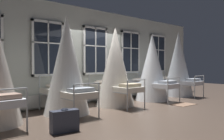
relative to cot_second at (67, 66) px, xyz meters
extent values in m
plane|color=#4C3D33|center=(1.83, 0.02, -1.30)|extent=(21.47, 21.47, 0.00)
cube|color=#B2B7AD|center=(1.83, 1.20, 0.35)|extent=(11.73, 0.10, 3.29)
cube|color=silver|center=(-1.33, 1.09, 0.53)|extent=(0.07, 0.06, 1.69)
cube|color=black|center=(0.00, 1.09, 0.53)|extent=(1.05, 0.02, 1.69)
cube|color=silver|center=(0.00, 1.09, -0.28)|extent=(1.05, 0.06, 0.07)
cube|color=silver|center=(0.00, 1.09, 1.34)|extent=(1.05, 0.06, 0.07)
cube|color=silver|center=(-0.49, 1.09, 0.53)|extent=(0.07, 0.06, 1.69)
cube|color=silver|center=(0.49, 1.09, 0.53)|extent=(0.07, 0.06, 1.69)
cube|color=silver|center=(0.00, 1.09, 0.53)|extent=(0.04, 0.06, 1.69)
cube|color=silver|center=(0.00, 1.09, 0.70)|extent=(1.05, 0.06, 0.04)
cube|color=black|center=(1.83, 1.09, 0.53)|extent=(1.05, 0.02, 1.69)
cube|color=silver|center=(1.83, 1.09, -0.28)|extent=(1.05, 0.06, 0.07)
cube|color=silver|center=(1.83, 1.09, 1.34)|extent=(1.05, 0.06, 0.07)
cube|color=silver|center=(1.34, 1.09, 0.53)|extent=(0.07, 0.06, 1.69)
cube|color=silver|center=(2.32, 1.09, 0.53)|extent=(0.07, 0.06, 1.69)
cube|color=silver|center=(1.83, 1.09, 0.53)|extent=(0.04, 0.06, 1.69)
cube|color=silver|center=(1.83, 1.09, 0.70)|extent=(1.05, 0.06, 0.04)
cube|color=black|center=(3.65, 1.09, 0.53)|extent=(1.05, 0.02, 1.69)
cube|color=silver|center=(3.65, 1.09, -0.28)|extent=(1.05, 0.06, 0.07)
cube|color=silver|center=(3.65, 1.09, 1.34)|extent=(1.05, 0.06, 0.07)
cube|color=silver|center=(3.16, 1.09, 0.53)|extent=(0.07, 0.06, 1.69)
cube|color=silver|center=(4.14, 1.09, 0.53)|extent=(0.07, 0.06, 1.69)
cube|color=silver|center=(3.65, 1.09, 0.53)|extent=(0.04, 0.06, 1.69)
cube|color=silver|center=(3.65, 1.09, 0.70)|extent=(1.05, 0.06, 0.04)
cube|color=black|center=(5.47, 1.09, 0.53)|extent=(1.05, 0.02, 1.69)
cube|color=silver|center=(5.47, 1.09, -0.28)|extent=(1.05, 0.06, 0.07)
cube|color=silver|center=(5.47, 1.09, 1.34)|extent=(1.05, 0.06, 0.07)
cube|color=silver|center=(4.98, 1.09, 0.53)|extent=(0.07, 0.06, 1.69)
cube|color=silver|center=(5.96, 1.09, 0.53)|extent=(0.07, 0.06, 1.69)
cube|color=silver|center=(5.47, 1.09, 0.53)|extent=(0.04, 0.06, 1.69)
cube|color=silver|center=(5.47, 1.09, 0.70)|extent=(1.05, 0.06, 0.04)
cube|color=silver|center=(1.83, 1.07, -1.05)|extent=(7.89, 0.10, 0.36)
cylinder|color=#9EA3A8|center=(-1.49, -0.96, -0.86)|extent=(0.04, 0.04, 0.88)
cylinder|color=#9EA3A8|center=(-1.50, -0.01, -0.80)|extent=(0.04, 1.90, 0.03)
cylinder|color=#9EA3A8|center=(-1.86, -0.96, -0.42)|extent=(0.73, 0.04, 0.03)
cube|color=gray|center=(-1.86, -0.70, -0.59)|extent=(0.61, 0.36, 0.10)
cylinder|color=#9EA3A8|center=(-0.35, 0.96, -0.79)|extent=(0.04, 0.04, 1.01)
cylinder|color=#9EA3A8|center=(0.38, 0.94, -0.79)|extent=(0.04, 0.04, 1.01)
cylinder|color=#9EA3A8|center=(-0.38, -0.95, -0.86)|extent=(0.04, 0.04, 0.88)
cylinder|color=#9EA3A8|center=(0.35, -0.96, -0.86)|extent=(0.04, 0.04, 0.88)
cylinder|color=#9EA3A8|center=(-0.37, 0.00, -0.80)|extent=(0.07, 1.90, 0.03)
cylinder|color=#9EA3A8|center=(0.37, -0.01, -0.80)|extent=(0.07, 1.90, 0.03)
cylinder|color=#9EA3A8|center=(0.02, 0.95, -0.29)|extent=(0.73, 0.05, 0.03)
cylinder|color=#9EA3A8|center=(-0.02, -0.95, -0.42)|extent=(0.73, 0.05, 0.03)
cube|color=silver|center=(0.00, 0.00, -0.72)|extent=(0.78, 1.93, 0.16)
ellipsoid|color=beige|center=(0.01, 0.71, -0.57)|extent=(0.57, 0.41, 0.14)
cube|color=#8C939E|center=(-0.01, -0.69, -0.59)|extent=(0.61, 0.37, 0.10)
cone|color=white|center=(0.00, 0.00, 0.05)|extent=(1.25, 1.25, 2.69)
cylinder|color=#9EA3A8|center=(1.48, 1.00, -0.79)|extent=(0.04, 0.04, 1.01)
cylinder|color=#9EA3A8|center=(2.21, 0.98, -0.79)|extent=(0.04, 0.04, 1.01)
cylinder|color=#9EA3A8|center=(1.43, -0.90, -0.86)|extent=(0.04, 0.04, 0.88)
cylinder|color=#9EA3A8|center=(2.16, -0.92, -0.86)|extent=(0.04, 0.04, 0.88)
cylinder|color=#9EA3A8|center=(1.46, 0.05, -0.80)|extent=(0.08, 1.90, 0.03)
cylinder|color=#9EA3A8|center=(2.19, 0.03, -0.80)|extent=(0.08, 1.90, 0.03)
cylinder|color=#9EA3A8|center=(1.85, 0.99, -0.29)|extent=(0.73, 0.05, 0.03)
cylinder|color=#9EA3A8|center=(1.80, -0.91, -0.42)|extent=(0.73, 0.05, 0.03)
cube|color=silver|center=(1.82, 0.04, -0.72)|extent=(0.80, 1.94, 0.16)
ellipsoid|color=beige|center=(1.84, 0.75, -0.57)|extent=(0.58, 0.41, 0.14)
cube|color=tan|center=(1.80, -0.65, -0.59)|extent=(0.62, 0.38, 0.10)
cone|color=silver|center=(1.82, 0.04, -0.01)|extent=(1.25, 1.25, 2.56)
cylinder|color=#9EA3A8|center=(3.28, 0.93, -0.79)|extent=(0.04, 0.04, 1.01)
cylinder|color=#9EA3A8|center=(4.01, 0.94, -0.79)|extent=(0.04, 0.04, 1.01)
cylinder|color=#9EA3A8|center=(3.29, -0.97, -0.86)|extent=(0.04, 0.04, 0.88)
cylinder|color=#9EA3A8|center=(4.02, -0.97, -0.86)|extent=(0.04, 0.04, 0.88)
cylinder|color=#9EA3A8|center=(3.28, -0.02, -0.80)|extent=(0.05, 1.90, 0.03)
cylinder|color=#9EA3A8|center=(4.01, -0.02, -0.80)|extent=(0.05, 1.90, 0.03)
cylinder|color=#9EA3A8|center=(3.64, 0.93, -0.29)|extent=(0.73, 0.04, 0.03)
cylinder|color=#9EA3A8|center=(3.66, -0.97, -0.42)|extent=(0.73, 0.04, 0.03)
cube|color=silver|center=(3.65, -0.02, -0.72)|extent=(0.77, 1.93, 0.16)
ellipsoid|color=beige|center=(3.64, 0.69, -0.57)|extent=(0.57, 0.40, 0.14)
cube|color=#8C939E|center=(3.65, -0.71, -0.59)|extent=(0.61, 0.36, 0.10)
cone|color=white|center=(3.65, -0.02, -0.05)|extent=(1.25, 1.25, 2.50)
cylinder|color=#9EA3A8|center=(5.04, 0.94, -0.79)|extent=(0.04, 0.04, 1.01)
cylinder|color=#9EA3A8|center=(5.77, 0.95, -0.79)|extent=(0.04, 0.04, 1.01)
cylinder|color=#9EA3A8|center=(5.07, -0.96, -0.86)|extent=(0.04, 0.04, 0.88)
cylinder|color=#9EA3A8|center=(5.80, -0.95, -0.86)|extent=(0.04, 0.04, 0.88)
cylinder|color=#9EA3A8|center=(5.06, -0.01, -0.80)|extent=(0.06, 1.90, 0.03)
cylinder|color=#9EA3A8|center=(5.79, 0.00, -0.80)|extent=(0.06, 1.90, 0.03)
cylinder|color=#9EA3A8|center=(5.41, 0.94, -0.29)|extent=(0.73, 0.04, 0.03)
cylinder|color=#9EA3A8|center=(5.44, -0.96, -0.42)|extent=(0.73, 0.04, 0.03)
cube|color=silver|center=(5.42, -0.01, -0.72)|extent=(0.78, 1.93, 0.16)
ellipsoid|color=beige|center=(5.41, 0.70, -0.57)|extent=(0.57, 0.41, 0.14)
cube|color=#8C939E|center=(5.44, -0.70, -0.59)|extent=(0.61, 0.37, 0.10)
cone|color=white|center=(5.42, -0.01, 0.06)|extent=(1.25, 1.25, 2.72)
cube|color=brown|center=(3.65, -1.34, -1.29)|extent=(0.82, 0.60, 0.01)
cube|color=#2D3342|center=(-0.94, -1.48, -1.08)|extent=(0.58, 0.27, 0.44)
cube|color=tan|center=(-0.93, -1.37, -1.08)|extent=(0.50, 0.08, 0.03)
torus|color=#2D3342|center=(-0.94, -1.48, -0.84)|extent=(0.16, 0.16, 0.02)
camera|label=1|loc=(-3.35, -5.59, 0.07)|focal=37.85mm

